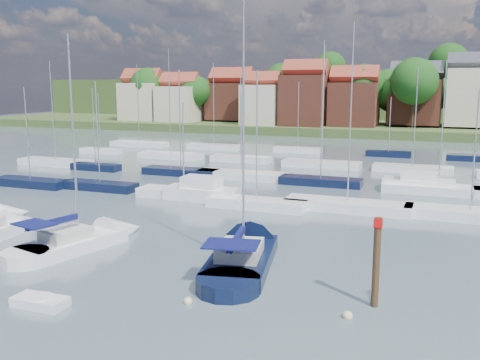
% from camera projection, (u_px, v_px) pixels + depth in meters
% --- Properties ---
extents(ground, '(260.00, 260.00, 0.00)m').
position_uv_depth(ground, '(308.00, 171.00, 66.78)').
color(ground, '#3F4D56').
rests_on(ground, ground).
extents(sailboat_centre, '(5.51, 11.40, 15.00)m').
position_uv_depth(sailboat_centre, '(89.00, 240.00, 36.12)').
color(sailboat_centre, white).
rests_on(sailboat_centre, ground).
extents(sailboat_navy, '(5.91, 13.47, 18.00)m').
position_uv_depth(sailboat_navy, '(246.00, 252.00, 33.65)').
color(sailboat_navy, black).
rests_on(sailboat_navy, ground).
extents(tender, '(2.76, 1.32, 0.59)m').
position_uv_depth(tender, '(40.00, 302.00, 26.24)').
color(tender, white).
rests_on(tender, ground).
extents(timber_piling, '(0.40, 0.40, 6.74)m').
position_uv_depth(timber_piling, '(376.00, 280.00, 26.00)').
color(timber_piling, '#4C331E').
rests_on(timber_piling, ground).
extents(buoy_c, '(0.48, 0.48, 0.48)m').
position_uv_depth(buoy_c, '(31.00, 262.00, 32.81)').
color(buoy_c, '#D85914').
rests_on(buoy_c, ground).
extents(buoy_d, '(0.47, 0.47, 0.47)m').
position_uv_depth(buoy_d, '(188.00, 303.00, 26.59)').
color(buoy_d, beige).
rests_on(buoy_d, ground).
extents(buoy_e, '(0.45, 0.45, 0.45)m').
position_uv_depth(buoy_e, '(268.00, 260.00, 33.09)').
color(buoy_e, beige).
rests_on(buoy_e, ground).
extents(buoy_f, '(0.48, 0.48, 0.48)m').
position_uv_depth(buoy_f, '(348.00, 318.00, 24.94)').
color(buoy_f, beige).
rests_on(buoy_f, ground).
extents(buoy_g, '(0.54, 0.54, 0.54)m').
position_uv_depth(buoy_g, '(54.00, 241.00, 37.19)').
color(buoy_g, '#D85914').
rests_on(buoy_g, ground).
extents(marina_field, '(79.62, 41.41, 15.93)m').
position_uv_depth(marina_field, '(314.00, 175.00, 61.57)').
color(marina_field, white).
rests_on(marina_field, ground).
extents(far_shore_town, '(212.46, 90.00, 22.27)m').
position_uv_depth(far_shore_town, '(397.00, 106.00, 150.20)').
color(far_shore_town, '#3D552A').
rests_on(far_shore_town, ground).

